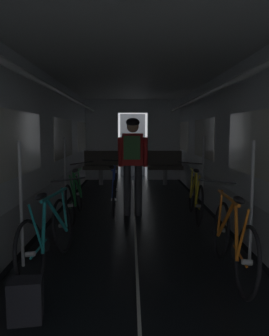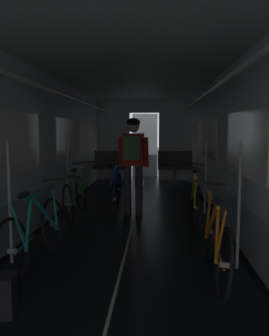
# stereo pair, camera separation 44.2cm
# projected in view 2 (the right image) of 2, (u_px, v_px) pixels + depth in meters

# --- Properties ---
(train_car_shell) EXTENTS (3.14, 12.34, 2.57)m
(train_car_shell) POSITION_uv_depth(u_px,v_px,m) (132.00, 118.00, 5.23)
(train_car_shell) COLOR black
(train_car_shell) RESTS_ON ground
(bench_seat_far_left) EXTENTS (0.98, 0.51, 0.95)m
(bench_seat_far_left) POSITION_uv_depth(u_px,v_px,m) (111.00, 164.00, 9.85)
(bench_seat_far_left) COLOR gray
(bench_seat_far_left) RESTS_ON ground
(bench_seat_far_right) EXTENTS (0.98, 0.51, 0.95)m
(bench_seat_far_right) POSITION_uv_depth(u_px,v_px,m) (175.00, 165.00, 9.73)
(bench_seat_far_right) COLOR gray
(bench_seat_far_right) RESTS_ON ground
(bicycle_green) EXTENTS (0.44, 1.69, 0.96)m
(bicycle_green) POSITION_uv_depth(u_px,v_px,m) (75.00, 196.00, 6.08)
(bicycle_green) COLOR black
(bicycle_green) RESTS_ON ground
(bicycle_teal) EXTENTS (0.51, 1.69, 0.96)m
(bicycle_teal) POSITION_uv_depth(u_px,v_px,m) (36.00, 232.00, 3.90)
(bicycle_teal) COLOR black
(bicycle_teal) RESTS_ON ground
(bicycle_yellow) EXTENTS (0.44, 1.69, 0.95)m
(bicycle_yellow) POSITION_uv_depth(u_px,v_px,m) (195.00, 198.00, 5.87)
(bicycle_yellow) COLOR black
(bicycle_yellow) RESTS_ON ground
(bicycle_orange) EXTENTS (0.44, 1.69, 0.95)m
(bicycle_orange) POSITION_uv_depth(u_px,v_px,m) (216.00, 242.00, 3.55)
(bicycle_orange) COLOR black
(bicycle_orange) RESTS_ON ground
(person_cyclist_aisle) EXTENTS (0.54, 0.41, 1.73)m
(person_cyclist_aisle) POSITION_uv_depth(u_px,v_px,m) (133.00, 156.00, 6.13)
(person_cyclist_aisle) COLOR #2D2D33
(person_cyclist_aisle) RESTS_ON ground
(bicycle_blue_in_aisle) EXTENTS (0.44, 1.69, 0.94)m
(bicycle_blue_in_aisle) POSITION_uv_depth(u_px,v_px,m) (116.00, 191.00, 6.49)
(bicycle_blue_in_aisle) COLOR black
(bicycle_blue_in_aisle) RESTS_ON ground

